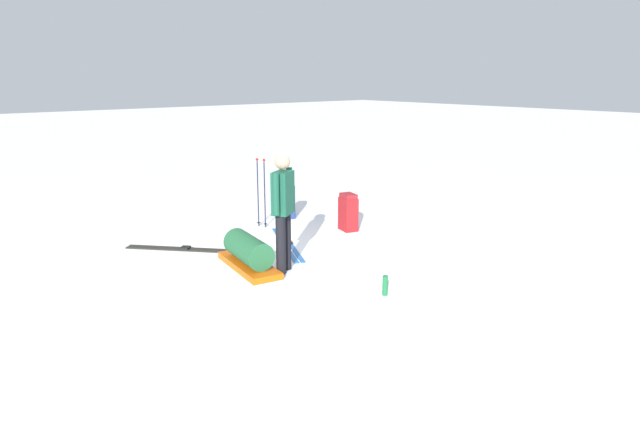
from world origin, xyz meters
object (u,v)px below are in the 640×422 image
backpack_large_dark (289,201)px  backpack_bright (348,212)px  gear_sled (248,253)px  thermos_bottle (385,285)px  ski_pair_near (287,244)px  skier_standing (283,207)px  ski_pair_far (185,249)px  ski_poles_planted_near (261,189)px

backpack_large_dark → backpack_bright: 1.46m
gear_sled → thermos_bottle: bearing=-158.8°
backpack_bright → gear_sled: size_ratio=0.48×
backpack_bright → ski_pair_near: bearing=90.2°
skier_standing → ski_pair_far: (1.83, 0.63, -0.94)m
skier_standing → backpack_bright: size_ratio=2.51×
ski_pair_near → thermos_bottle: 2.58m
ski_poles_planted_near → gear_sled: ski_poles_planted_near is taller
gear_sled → backpack_large_dark: bearing=-48.3°
ski_pair_near → backpack_bright: bearing=-89.8°
backpack_large_dark → ski_pair_far: bearing=103.4°
ski_pair_near → gear_sled: bearing=116.6°
skier_standing → ski_poles_planted_near: (2.22, -1.13, -0.24)m
ski_pair_near → ski_pair_far: (0.83, 1.43, -0.00)m
ski_pair_near → backpack_large_dark: 1.86m
backpack_bright → ski_pair_far: bearing=73.6°
backpack_bright → thermos_bottle: (-2.55, 1.72, -0.20)m
skier_standing → backpack_bright: (1.00, -2.18, -0.62)m
backpack_large_dark → ski_poles_planted_near: (-0.23, 0.81, 0.38)m
ski_pair_near → ski_pair_far: size_ratio=1.16×
skier_standing → ski_poles_planted_near: 2.50m
ski_pair_far → backpack_large_dark: backpack_large_dark is taller
ski_pair_far → gear_sled: size_ratio=1.11×
skier_standing → ski_pair_far: bearing=19.0°
backpack_large_dark → ski_poles_planted_near: ski_poles_planted_near is taller
backpack_bright → thermos_bottle: size_ratio=2.61×
ski_poles_planted_near → skier_standing: bearing=153.0°
skier_standing → thermos_bottle: 1.82m
ski_pair_far → ski_poles_planted_near: bearing=-77.6°
skier_standing → gear_sled: (0.44, 0.31, -0.73)m
gear_sled → ski_poles_planted_near: bearing=-39.0°
backpack_bright → backpack_large_dark: bearing=9.7°
ski_pair_far → ski_pair_near: bearing=-120.1°
ski_poles_planted_near → thermos_bottle: 3.87m
skier_standing → backpack_large_dark: 3.18m
ski_pair_far → thermos_bottle: 3.56m
skier_standing → gear_sled: size_ratio=1.20×
ski_pair_near → backpack_large_dark: bearing=-38.1°
backpack_large_dark → backpack_bright: (-1.44, -0.24, -0.00)m
backpack_bright → thermos_bottle: bearing=146.0°
ski_pair_far → backpack_bright: 2.95m
skier_standing → ski_pair_far: skier_standing is taller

